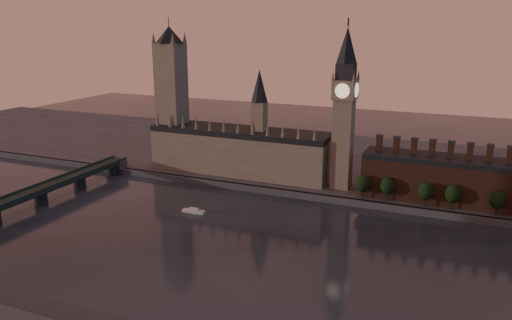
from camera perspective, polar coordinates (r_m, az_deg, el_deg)
The scene contains 13 objects.
ground at distance 238.86m, azimuth 0.74°, elevation -11.44°, with size 900.00×900.00×0.00m, color black.
north_bank at distance 398.22m, azimuth 10.57°, elevation -0.32°, with size 900.00×182.00×4.00m.
palace_of_westminster at distance 354.98m, azimuth -1.78°, elevation 1.31°, with size 130.00×30.30×74.00m.
victoria_tower at distance 374.56m, azimuth -9.63°, elevation 7.67°, with size 24.00×24.00×108.00m.
big_ben at distance 319.44m, azimuth 10.06°, elevation 5.95°, with size 15.00×15.00×107.00m.
chimney_block at distance 320.11m, azimuth 22.00°, elevation -2.11°, with size 110.00×25.00×37.00m.
embankment_tree_0 at distance 310.95m, azimuth 12.12°, elevation -2.64°, with size 8.60×8.60×14.88m.
embankment_tree_1 at distance 309.88m, azimuth 14.80°, elevation -2.88°, with size 8.60×8.60×14.88m.
embankment_tree_2 at distance 306.17m, azimuth 18.79°, elevation -3.42°, with size 8.60×8.60×14.88m.
embankment_tree_3 at distance 307.04m, azimuth 21.56°, elevation -3.64°, with size 8.60×8.60×14.88m.
embankment_tree_4 at distance 307.34m, azimuth 25.89°, elevation -4.10°, with size 8.60×8.60×14.88m.
westminster_bridge at distance 321.89m, azimuth -25.97°, elevation -4.41°, with size 14.00×200.00×11.55m.
river_boat at distance 297.27m, azimuth -7.16°, elevation -5.80°, with size 14.02×5.03×2.75m.
Camera 1 is at (81.08, -197.28, 107.53)m, focal length 35.00 mm.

